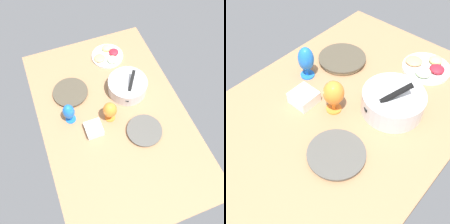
% 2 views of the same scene
% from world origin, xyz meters
% --- Properties ---
extents(ground_plane, '(1.60, 1.04, 0.04)m').
position_xyz_m(ground_plane, '(0.00, 0.00, -0.02)').
color(ground_plane, '#99704C').
extents(dinner_plate_left, '(0.27, 0.27, 0.03)m').
position_xyz_m(dinner_plate_left, '(-0.30, -0.24, 0.02)').
color(dinner_plate_left, beige).
rests_on(dinner_plate_left, ground_plane).
extents(dinner_plate_right, '(0.25, 0.25, 0.03)m').
position_xyz_m(dinner_plate_right, '(0.19, 0.16, 0.01)').
color(dinner_plate_right, silver).
rests_on(dinner_plate_right, ground_plane).
extents(mixing_bowl, '(0.29, 0.29, 0.18)m').
position_xyz_m(mixing_bowl, '(-0.18, 0.18, 0.06)').
color(mixing_bowl, silver).
rests_on(mixing_bowl, ground_plane).
extents(fruit_platter, '(0.26, 0.26, 0.05)m').
position_xyz_m(fruit_platter, '(-0.55, 0.16, 0.02)').
color(fruit_platter, silver).
rests_on(fruit_platter, ground_plane).
extents(hurricane_glass_blue, '(0.08, 0.08, 0.18)m').
position_xyz_m(hurricane_glass_blue, '(-0.09, -0.30, 0.10)').
color(hurricane_glass_blue, blue).
rests_on(hurricane_glass_blue, ground_plane).
extents(hurricane_glass_orange, '(0.10, 0.10, 0.17)m').
position_xyz_m(hurricane_glass_orange, '(-0.00, -0.03, 0.11)').
color(hurricane_glass_orange, orange).
rests_on(hurricane_glass_orange, ground_plane).
extents(square_bowl_white, '(0.12, 0.12, 0.06)m').
position_xyz_m(square_bowl_white, '(0.06, -0.17, 0.03)').
color(square_bowl_white, white).
rests_on(square_bowl_white, ground_plane).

